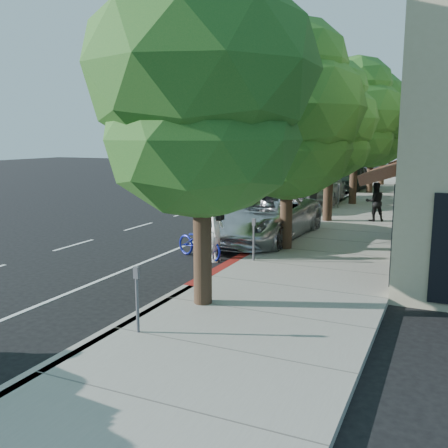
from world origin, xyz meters
The scene contains 17 objects.
ground centered at (0.00, 0.00, 0.00)m, with size 120.00×120.00×0.00m, color black.
sidewalk centered at (2.30, 8.00, 0.07)m, with size 4.60×56.00×0.15m, color gray.
curb centered at (0.00, 8.00, 0.07)m, with size 0.30×56.00×0.15m, color #9E998E.
curb_red_segment centered at (0.00, 1.00, 0.07)m, with size 0.32×4.00×0.15m, color maroon.
street_tree_0 centered at (0.90, -2.00, 4.97)m, with size 4.91×4.91×8.05m.
street_tree_1 centered at (0.90, 4.00, 4.53)m, with size 4.86×4.86×7.45m.
street_tree_2 centered at (0.90, 10.00, 4.37)m, with size 4.03×4.03×6.99m.
street_tree_3 centered at (0.90, 16.00, 4.91)m, with size 4.84×4.84×7.94m.
street_tree_4 centered at (0.90, 22.00, 4.73)m, with size 5.27×5.27×7.84m.
street_tree_5 centered at (0.90, 28.00, 4.70)m, with size 4.92×4.92×7.70m.
cyclist centered at (-0.70, 2.02, 0.96)m, with size 0.70×0.46×1.92m, color white.
bicycle centered at (-1.33, 2.15, 0.51)m, with size 0.68×1.95×1.02m, color navy.
silver_suv centered at (-0.50, 5.50, 0.88)m, with size 2.93×6.35×1.76m, color #B7B8BC.
dark_sedan centered at (-1.30, 13.27, 0.85)m, with size 1.79×5.13×1.69m, color black.
white_pickup centered at (-1.07, 16.14, 0.90)m, with size 2.53×6.22×1.80m, color #BABABA.
dark_suv_far centered at (-0.66, 23.94, 0.90)m, with size 2.12×5.28×1.80m, color black.
pedestrian centered at (2.79, 10.68, 0.99)m, with size 0.81×0.63×1.68m, color black.
Camera 1 is at (5.68, -11.40, 3.77)m, focal length 40.00 mm.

